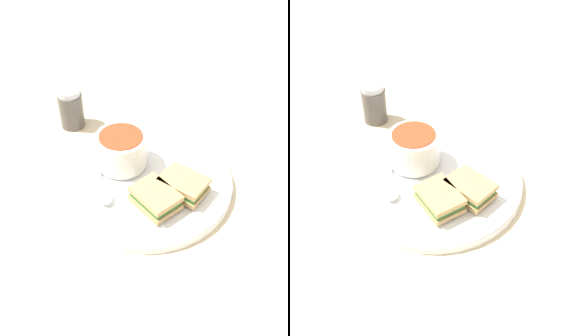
% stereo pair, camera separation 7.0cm
% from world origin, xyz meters
% --- Properties ---
extents(ground_plane, '(2.40, 2.40, 0.00)m').
position_xyz_m(ground_plane, '(0.00, 0.00, 0.00)').
color(ground_plane, beige).
extents(plate, '(0.32, 0.32, 0.02)m').
position_xyz_m(plate, '(0.00, 0.00, 0.01)').
color(plate, white).
rests_on(plate, ground_plane).
extents(soup_bowl, '(0.09, 0.09, 0.06)m').
position_xyz_m(soup_bowl, '(0.02, 0.05, 0.05)').
color(soup_bowl, white).
rests_on(soup_bowl, plate).
extents(spoon, '(0.12, 0.07, 0.01)m').
position_xyz_m(spoon, '(-0.06, 0.06, 0.02)').
color(spoon, silver).
rests_on(spoon, plate).
extents(sandwich_half_near, '(0.09, 0.10, 0.03)m').
position_xyz_m(sandwich_half_near, '(-0.07, -0.03, 0.03)').
color(sandwich_half_near, tan).
rests_on(sandwich_half_near, plate).
extents(sandwich_half_far, '(0.08, 0.09, 0.03)m').
position_xyz_m(sandwich_half_far, '(-0.03, -0.07, 0.03)').
color(sandwich_half_far, tan).
rests_on(sandwich_half_far, plate).
extents(salt_shaker, '(0.05, 0.05, 0.09)m').
position_xyz_m(salt_shaker, '(0.15, 0.19, 0.04)').
color(salt_shaker, '#4C4742').
rests_on(salt_shaker, ground_plane).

